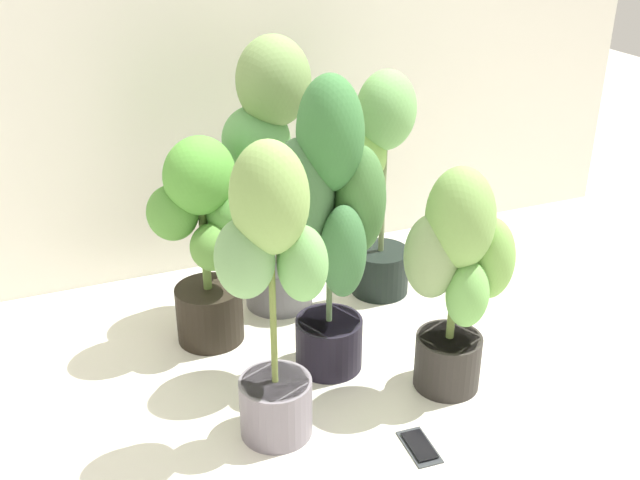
# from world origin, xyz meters

# --- Properties ---
(ground_plane) EXTENTS (8.00, 8.00, 0.00)m
(ground_plane) POSITION_xyz_m (0.00, 0.00, 0.00)
(ground_plane) COLOR silver
(ground_plane) RESTS_ON ground
(potted_plant_back_left) EXTENTS (0.40, 0.28, 0.67)m
(potted_plant_back_left) POSITION_xyz_m (-0.30, 0.35, 0.37)
(potted_plant_back_left) COLOR black
(potted_plant_back_left) RESTS_ON ground
(potted_plant_back_right) EXTENTS (0.34, 0.28, 0.79)m
(potted_plant_back_right) POSITION_xyz_m (0.31, 0.43, 0.45)
(potted_plant_back_right) COLOR black
(potted_plant_back_right) RESTS_ON ground
(potted_plant_front_left) EXTENTS (0.32, 0.25, 0.81)m
(potted_plant_front_left) POSITION_xyz_m (-0.26, -0.15, 0.46)
(potted_plant_front_left) COLOR slate
(potted_plant_front_left) RESTS_ON ground
(potted_plant_center) EXTENTS (0.36, 0.27, 0.89)m
(potted_plant_center) POSITION_xyz_m (-0.01, 0.07, 0.51)
(potted_plant_center) COLOR black
(potted_plant_center) RESTS_ON ground
(potted_plant_front_right) EXTENTS (0.31, 0.25, 0.67)m
(potted_plant_front_right) POSITION_xyz_m (0.27, -0.14, 0.38)
(potted_plant_front_right) COLOR #2D2925
(potted_plant_front_right) RESTS_ON ground
(potted_plant_back_center) EXTENTS (0.31, 0.27, 0.92)m
(potted_plant_back_center) POSITION_xyz_m (-0.04, 0.49, 0.54)
(potted_plant_back_center) COLOR slate
(potted_plant_back_center) RESTS_ON ground
(cell_phone) EXTENTS (0.08, 0.15, 0.01)m
(cell_phone) POSITION_xyz_m (0.07, -0.35, 0.00)
(cell_phone) COLOR #33363A
(cell_phone) RESTS_ON ground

